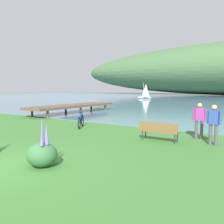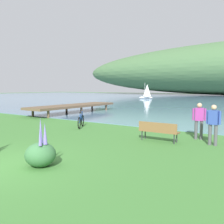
# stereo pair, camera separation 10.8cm
# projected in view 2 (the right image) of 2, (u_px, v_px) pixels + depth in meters

# --- Properties ---
(park_bench_near_camera) EXTENTS (1.80, 0.50, 0.88)m
(park_bench_near_camera) POSITION_uv_depth(u_px,v_px,m) (158.00, 130.00, 10.94)
(park_bench_near_camera) COLOR brown
(park_bench_near_camera) RESTS_ON ground
(bicycle_leaning_near_bench) EXTENTS (0.95, 1.56, 1.01)m
(bicycle_leaning_near_bench) POSITION_uv_depth(u_px,v_px,m) (81.00, 121.00, 14.84)
(bicycle_leaning_near_bench) COLOR black
(bicycle_leaning_near_bench) RESTS_ON ground
(person_at_shoreline) EXTENTS (0.58, 0.34, 1.71)m
(person_at_shoreline) POSITION_uv_depth(u_px,v_px,m) (199.00, 119.00, 11.37)
(person_at_shoreline) COLOR #4C4C51
(person_at_shoreline) RESTS_ON ground
(person_on_the_grass) EXTENTS (0.60, 0.27, 1.71)m
(person_on_the_grass) POSITION_uv_depth(u_px,v_px,m) (213.00, 122.00, 10.18)
(person_on_the_grass) COLOR #4C4C51
(person_on_the_grass) RESTS_ON ground
(echium_bush_beside_closest) EXTENTS (0.94, 0.94, 1.51)m
(echium_bush_beside_closest) POSITION_uv_depth(u_px,v_px,m) (41.00, 154.00, 7.47)
(echium_bush_beside_closest) COLOR #386B3D
(echium_bush_beside_closest) RESTS_ON ground
(sailboat_mid_bay) EXTENTS (3.03, 2.24, 3.44)m
(sailboat_mid_bay) POSITION_uv_depth(u_px,v_px,m) (147.00, 91.00, 52.82)
(sailboat_mid_bay) COLOR white
(sailboat_mid_bay) RESTS_ON bay_water
(pier_dock) EXTENTS (2.40, 10.00, 0.80)m
(pier_dock) POSITION_uv_depth(u_px,v_px,m) (74.00, 106.00, 23.36)
(pier_dock) COLOR brown
(pier_dock) RESTS_ON ground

